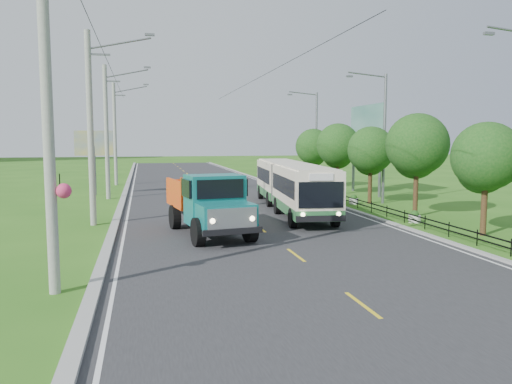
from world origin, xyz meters
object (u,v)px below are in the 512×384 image
object	(u,v)px
pole_near	(91,128)
billboard_left	(94,147)
tree_second	(485,160)
streetlight_mid	(382,134)
pole_nearest	(50,123)
pole_far	(115,133)
billboard_right	(367,129)
planter_mid	(354,200)
bus	(291,183)
tree_third	(417,148)
tree_back	(313,149)
dump_truck	(209,200)
streetlight_far	(315,135)
pole_mid	(107,131)
planter_near	(415,217)
tree_fourth	(371,152)
planter_far	(315,189)
tree_fifth	(338,147)

from	to	relation	value
pole_near	billboard_left	world-z (taller)	pole_near
tree_second	streetlight_mid	size ratio (longest dim) A/B	0.58
pole_nearest	pole_far	xyz separation A→B (m)	(-0.02, 36.00, 0.16)
pole_nearest	billboard_right	distance (m)	30.84
pole_nearest	planter_mid	size ratio (longest dim) A/B	14.93
bus	pole_far	bearing A→B (deg)	124.84
pole_far	planter_mid	bearing A→B (deg)	-48.41
tree_third	tree_back	distance (m)	18.00
tree_third	billboard_left	size ratio (longest dim) A/B	1.15
pole_near	dump_truck	size ratio (longest dim) A/B	1.39
pole_nearest	bus	xyz separation A→B (m)	(11.63, 14.88, -3.17)
streetlight_far	pole_near	bearing A→B (deg)	-134.86
pole_far	billboard_left	xyz separation A→B (m)	(-1.24, -9.00, -1.23)
pole_mid	streetlight_far	size ratio (longest dim) A/B	1.10
billboard_right	pole_near	bearing A→B (deg)	-151.86
pole_nearest	planter_mid	bearing A→B (deg)	45.27
pole_mid	planter_mid	world-z (taller)	pole_mid
billboard_left	streetlight_mid	bearing A→B (deg)	-26.40
pole_mid	streetlight_far	xyz separation A→B (m)	(18.90, 7.00, -0.19)
pole_far	tree_second	world-z (taller)	pole_far
billboard_left	planter_mid	bearing A→B (deg)	-28.92
tree_back	tree_third	bearing A→B (deg)	-90.00
planter_near	dump_truck	bearing A→B (deg)	-175.17
tree_third	bus	distance (m)	7.79
billboard_left	tree_fourth	bearing A→B (deg)	-26.99
planter_far	dump_truck	world-z (taller)	dump_truck
tree_back	bus	distance (m)	15.77
streetlight_mid	planter_mid	bearing A→B (deg)	-180.00
tree_back	streetlight_mid	xyz separation A→B (m)	(0.79, -12.14, 1.25)
tree_third	tree_fourth	xyz separation A→B (m)	(-0.00, 6.00, -0.40)
pole_mid	billboard_left	xyz separation A→B (m)	(-1.24, 3.00, -1.23)
tree_second	dump_truck	bearing A→B (deg)	167.00
pole_nearest	pole_near	bearing A→B (deg)	90.11
streetlight_far	planter_mid	size ratio (longest dim) A/B	13.54
pole_nearest	planter_near	distance (m)	19.65
tree_fourth	tree_fifth	size ratio (longest dim) A/B	0.93
pole_far	tree_second	bearing A→B (deg)	-59.58
pole_near	planter_mid	xyz separation A→B (m)	(16.86, 5.00, -4.81)
streetlight_mid	planter_mid	size ratio (longest dim) A/B	13.54
dump_truck	billboard_left	bearing A→B (deg)	100.76
tree_back	streetlight_far	world-z (taller)	streetlight_far
tree_back	streetlight_far	size ratio (longest dim) A/B	0.61
tree_back	dump_truck	bearing A→B (deg)	-120.81
pole_mid	planter_mid	xyz separation A→B (m)	(16.86, -7.00, -4.81)
streetlight_mid	tree_back	bearing A→B (deg)	93.70
planter_mid	tree_back	bearing A→B (deg)	84.09
pole_mid	streetlight_mid	distance (m)	20.16
planter_near	dump_truck	distance (m)	11.44
planter_mid	planter_far	xyz separation A→B (m)	(0.00, 8.00, 0.00)
pole_far	streetlight_mid	bearing A→B (deg)	-45.14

